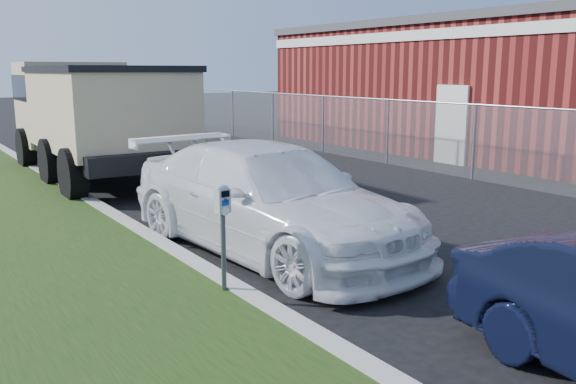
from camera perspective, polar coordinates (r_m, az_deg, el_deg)
ground at (r=8.50m, az=11.75°, el=-6.69°), size 120.00×120.00×0.00m
chainlink_fence at (r=17.35m, az=9.36°, el=6.76°), size 0.06×30.06×30.00m
brick_building at (r=22.44m, az=19.05°, el=9.50°), size 9.20×14.20×4.17m
parking_meter at (r=6.83m, az=-6.12°, el=-2.13°), size 0.19×0.14×1.24m
white_wagon at (r=8.85m, az=-1.81°, el=-0.58°), size 2.69×5.50×1.54m
dump_truck at (r=15.81m, az=-17.74°, el=7.11°), size 3.00×7.24×2.81m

